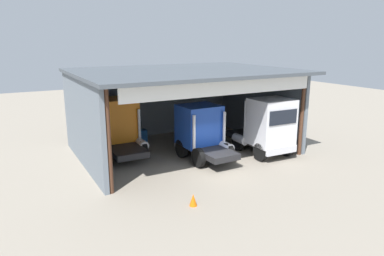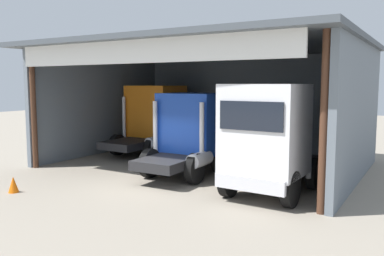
{
  "view_description": "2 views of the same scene",
  "coord_description": "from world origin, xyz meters",
  "px_view_note": "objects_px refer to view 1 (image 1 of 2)",
  "views": [
    {
      "loc": [
        -10.52,
        -15.74,
        7.24
      ],
      "look_at": [
        0.0,
        3.32,
        1.83
      ],
      "focal_mm": 33.15,
      "sensor_mm": 36.0,
      "label": 1
    },
    {
      "loc": [
        8.81,
        -11.42,
        3.73
      ],
      "look_at": [
        0.0,
        3.32,
        1.83
      ],
      "focal_mm": 37.65,
      "sensor_mm": 36.0,
      "label": 2
    }
  ],
  "objects_px": {
    "truck_orange_yard_outside": "(117,126)",
    "truck_blue_center_left_bay": "(202,131)",
    "oil_drum": "(186,127)",
    "traffic_cone": "(193,200)",
    "truck_white_right_bay": "(267,126)",
    "tool_cart": "(140,137)"
  },
  "relations": [
    {
      "from": "oil_drum",
      "to": "traffic_cone",
      "type": "distance_m",
      "value": 13.05
    },
    {
      "from": "truck_orange_yard_outside",
      "to": "oil_drum",
      "type": "bearing_deg",
      "value": 23.98
    },
    {
      "from": "traffic_cone",
      "to": "truck_orange_yard_outside",
      "type": "bearing_deg",
      "value": 93.97
    },
    {
      "from": "truck_orange_yard_outside",
      "to": "oil_drum",
      "type": "height_order",
      "value": "truck_orange_yard_outside"
    },
    {
      "from": "truck_orange_yard_outside",
      "to": "tool_cart",
      "type": "distance_m",
      "value": 2.92
    },
    {
      "from": "truck_orange_yard_outside",
      "to": "truck_white_right_bay",
      "type": "relative_size",
      "value": 0.94
    },
    {
      "from": "truck_blue_center_left_bay",
      "to": "truck_white_right_bay",
      "type": "height_order",
      "value": "truck_white_right_bay"
    },
    {
      "from": "tool_cart",
      "to": "traffic_cone",
      "type": "bearing_deg",
      "value": -97.92
    },
    {
      "from": "truck_white_right_bay",
      "to": "tool_cart",
      "type": "relative_size",
      "value": 5.15
    },
    {
      "from": "oil_drum",
      "to": "tool_cart",
      "type": "relative_size",
      "value": 0.93
    },
    {
      "from": "tool_cart",
      "to": "truck_white_right_bay",
      "type": "bearing_deg",
      "value": -45.92
    },
    {
      "from": "truck_blue_center_left_bay",
      "to": "truck_white_right_bay",
      "type": "bearing_deg",
      "value": -22.63
    },
    {
      "from": "oil_drum",
      "to": "tool_cart",
      "type": "height_order",
      "value": "tool_cart"
    },
    {
      "from": "truck_blue_center_left_bay",
      "to": "traffic_cone",
      "type": "height_order",
      "value": "truck_blue_center_left_bay"
    },
    {
      "from": "truck_white_right_bay",
      "to": "oil_drum",
      "type": "height_order",
      "value": "truck_white_right_bay"
    },
    {
      "from": "truck_blue_center_left_bay",
      "to": "truck_white_right_bay",
      "type": "relative_size",
      "value": 0.86
    },
    {
      "from": "traffic_cone",
      "to": "truck_blue_center_left_bay",
      "type": "bearing_deg",
      "value": 56.51
    },
    {
      "from": "tool_cart",
      "to": "traffic_cone",
      "type": "xyz_separation_m",
      "value": [
        -1.46,
        -10.47,
        -0.22
      ]
    },
    {
      "from": "truck_blue_center_left_bay",
      "to": "oil_drum",
      "type": "bearing_deg",
      "value": 69.99
    },
    {
      "from": "truck_white_right_bay",
      "to": "oil_drum",
      "type": "bearing_deg",
      "value": -74.24
    },
    {
      "from": "truck_orange_yard_outside",
      "to": "truck_blue_center_left_bay",
      "type": "distance_m",
      "value": 5.48
    },
    {
      "from": "oil_drum",
      "to": "traffic_cone",
      "type": "bearing_deg",
      "value": -116.39
    }
  ]
}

